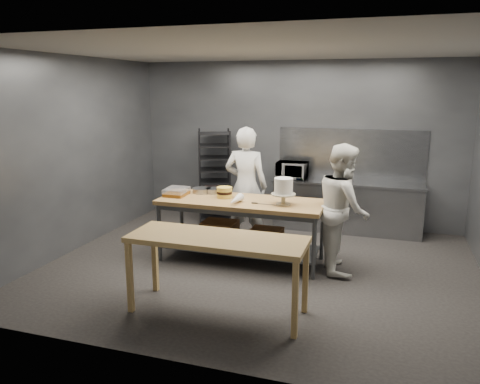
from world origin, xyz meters
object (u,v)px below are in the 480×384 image
at_px(speed_rack, 215,177).
at_px(layer_cake, 224,192).
at_px(near_counter, 217,244).
at_px(work_table, 240,223).
at_px(chef_right, 343,208).
at_px(chef_behind, 246,186).
at_px(microwave, 292,170).
at_px(frosted_cake_stand, 284,188).

relative_size(speed_rack, layer_cake, 7.70).
bearing_deg(near_counter, speed_rack, 111.33).
relative_size(work_table, near_counter, 1.20).
distance_m(near_counter, chef_right, 2.11).
height_order(chef_behind, chef_right, chef_behind).
bearing_deg(microwave, chef_right, -59.58).
distance_m(chef_behind, layer_cake, 0.73).
relative_size(microwave, frosted_cake_stand, 1.43).
distance_m(speed_rack, chef_behind, 1.46).
height_order(microwave, frosted_cake_stand, frosted_cake_stand).
height_order(speed_rack, chef_right, chef_right).
height_order(work_table, frosted_cake_stand, frosted_cake_stand).
xyz_separation_m(chef_behind, chef_right, (1.62, -0.70, -0.07)).
xyz_separation_m(work_table, speed_rack, (-1.12, 1.88, 0.28)).
bearing_deg(chef_right, work_table, 78.42).
xyz_separation_m(near_counter, speed_rack, (-1.38, 3.53, 0.04)).
height_order(near_counter, chef_right, chef_right).
bearing_deg(microwave, chef_behind, -113.60).
bearing_deg(chef_right, layer_cake, 75.86).
height_order(frosted_cake_stand, layer_cake, frosted_cake_stand).
height_order(work_table, speed_rack, speed_rack).
relative_size(chef_right, layer_cake, 7.86).
bearing_deg(near_counter, layer_cake, 107.06).
height_order(near_counter, layer_cake, layer_cake).
bearing_deg(frosted_cake_stand, chef_right, 11.56).
distance_m(chef_right, microwave, 2.18).
bearing_deg(chef_right, microwave, 15.71).
bearing_deg(microwave, work_table, -100.39).
distance_m(work_table, layer_cake, 0.51).
height_order(near_counter, frosted_cake_stand, frosted_cake_stand).
bearing_deg(chef_right, frosted_cake_stand, 86.85).
height_order(chef_right, microwave, chef_right).
bearing_deg(chef_right, chef_behind, 51.81).
relative_size(work_table, layer_cake, 10.56).
height_order(work_table, chef_behind, chef_behind).
relative_size(near_counter, microwave, 3.69).
bearing_deg(near_counter, work_table, 98.99).
height_order(microwave, layer_cake, microwave).
relative_size(near_counter, chef_behind, 1.04).
distance_m(microwave, frosted_cake_stand, 2.07).
relative_size(chef_behind, layer_cake, 8.44).
xyz_separation_m(work_table, layer_cake, (-0.27, 0.06, 0.43)).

